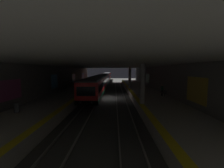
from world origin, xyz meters
The scene contains 19 objects.
ground_plane centered at (0.00, 0.00, 0.00)m, with size 120.00×120.00×0.00m, color #42423F.
track_left centered at (0.00, -2.20, 0.08)m, with size 60.00×1.53×0.16m.
track_right centered at (0.00, 2.20, 0.08)m, with size 60.00×1.53×0.16m.
platform_left centered at (0.00, -6.55, 0.53)m, with size 60.00×5.30×1.06m.
platform_right centered at (0.00, 6.55, 0.53)m, with size 60.00×5.30×1.06m.
wall_left centered at (-0.01, -9.45, 2.80)m, with size 60.00×0.56×5.60m.
wall_right centered at (0.04, 9.45, 2.80)m, with size 60.00×0.56×5.60m.
ceiling_slab centered at (0.00, 0.00, 5.80)m, with size 60.00×19.40×0.40m.
pillar_near centered at (-8.61, -4.35, 3.33)m, with size 0.56×0.56×4.55m.
pillar_far centered at (5.26, -4.35, 3.33)m, with size 0.56×0.56×4.55m.
metro_train centered at (21.01, 2.20, 2.03)m, with size 58.61×2.83×3.49m.
bench_left_near centered at (-3.45, -8.53, 1.57)m, with size 1.70×0.47×0.86m.
bench_left_mid centered at (12.58, -8.53, 1.57)m, with size 1.70×0.47×0.86m.
bench_right_near centered at (-0.24, 8.53, 1.57)m, with size 1.70×0.47×0.86m.
bench_right_mid centered at (11.86, 8.53, 1.57)m, with size 1.70×0.47×0.86m.
person_waiting_near centered at (9.47, 6.51, 1.94)m, with size 0.60×0.22×1.64m.
person_walking_mid centered at (6.18, 7.50, 1.99)m, with size 0.60×0.24×1.72m.
person_standing_far centered at (-3.34, -8.32, 1.98)m, with size 0.60×0.23×1.70m.
trash_bin centered at (-12.24, 7.80, 1.48)m, with size 0.44×0.44×0.85m.
Camera 1 is at (-24.99, -1.16, 4.91)m, focal length 23.16 mm.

